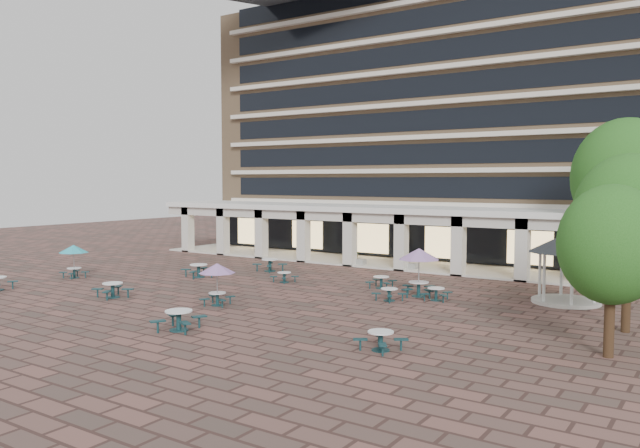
% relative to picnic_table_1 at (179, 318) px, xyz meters
% --- Properties ---
extents(ground, '(120.00, 120.00, 0.00)m').
position_rel_picnic_table_1_xyz_m(ground, '(-2.25, 8.77, -0.52)').
color(ground, brown).
rests_on(ground, ground).
extents(apartment_building, '(40.00, 15.50, 25.20)m').
position_rel_picnic_table_1_xyz_m(apartment_building, '(-2.25, 34.23, 12.08)').
color(apartment_building, '#A07E5A').
rests_on(apartment_building, ground).
extents(retail_arcade, '(42.00, 6.60, 4.40)m').
position_rel_picnic_table_1_xyz_m(retail_arcade, '(-2.25, 23.57, 2.48)').
color(retail_arcade, white).
rests_on(retail_arcade, ground).
extents(picnic_table_1, '(2.30, 2.30, 0.86)m').
position_rel_picnic_table_1_xyz_m(picnic_table_1, '(0.00, 0.00, 0.00)').
color(picnic_table_1, '#143C3E').
rests_on(picnic_table_1, ground).
extents(picnic_table_3, '(1.86, 1.86, 0.73)m').
position_rel_picnic_table_1_xyz_m(picnic_table_3, '(8.57, 2.01, -0.08)').
color(picnic_table_3, '#143C3E').
rests_on(picnic_table_3, ground).
extents(picnic_table_4, '(1.86, 1.86, 2.15)m').
position_rel_picnic_table_1_xyz_m(picnic_table_4, '(-16.25, 6.21, 1.31)').
color(picnic_table_4, '#143C3E').
rests_on(picnic_table_4, ground).
extents(picnic_table_5, '(2.07, 2.07, 0.81)m').
position_rel_picnic_table_1_xyz_m(picnic_table_5, '(-8.52, 3.24, -0.03)').
color(picnic_table_5, '#143C3E').
rests_on(picnic_table_5, ground).
extents(picnic_table_6, '(1.85, 1.85, 2.14)m').
position_rel_picnic_table_1_xyz_m(picnic_table_6, '(-2.33, 4.83, 1.30)').
color(picnic_table_6, '#143C3E').
rests_on(picnic_table_6, ground).
extents(picnic_table_7, '(1.76, 1.76, 0.67)m').
position_rel_picnic_table_1_xyz_m(picnic_table_7, '(4.36, 10.77, -0.12)').
color(picnic_table_7, '#143C3E').
rests_on(picnic_table_7, ground).
extents(picnic_table_8, '(2.35, 2.35, 0.86)m').
position_rel_picnic_table_1_xyz_m(picnic_table_8, '(-9.73, 10.93, -0.00)').
color(picnic_table_8, '#143C3E').
rests_on(picnic_table_8, ground).
extents(picnic_table_9, '(1.59, 1.59, 0.64)m').
position_rel_picnic_table_1_xyz_m(picnic_table_9, '(-3.85, 12.45, -0.13)').
color(picnic_table_9, '#143C3E').
rests_on(picnic_table_9, ground).
extents(picnic_table_10, '(1.75, 1.75, 0.71)m').
position_rel_picnic_table_1_xyz_m(picnic_table_10, '(2.17, 13.95, -0.09)').
color(picnic_table_10, '#143C3E').
rests_on(picnic_table_10, ground).
extents(picnic_table_11, '(2.28, 2.28, 2.63)m').
position_rel_picnic_table_1_xyz_m(picnic_table_11, '(5.11, 12.77, 1.72)').
color(picnic_table_11, '#143C3E').
rests_on(picnic_table_11, ground).
extents(picnic_table_12, '(2.14, 2.14, 0.87)m').
position_rel_picnic_table_1_xyz_m(picnic_table_12, '(-7.56, 15.68, 0.00)').
color(picnic_table_12, '#143C3E').
rests_on(picnic_table_12, ground).
extents(picnic_table_13, '(1.69, 1.69, 0.68)m').
position_rel_picnic_table_1_xyz_m(picnic_table_13, '(6.36, 12.25, -0.11)').
color(picnic_table_13, '#143C3E').
rests_on(picnic_table_13, ground).
extents(gazebo, '(3.87, 3.87, 3.60)m').
position_rel_picnic_table_1_xyz_m(gazebo, '(12.21, 15.39, 2.19)').
color(gazebo, beige).
rests_on(gazebo, ground).
extents(tree_east_a, '(4.48, 4.48, 7.47)m').
position_rel_picnic_table_1_xyz_m(tree_east_a, '(15.72, 10.24, 4.36)').
color(tree_east_a, '#452F1B').
rests_on(tree_east_a, ground).
extents(tree_east_b, '(3.73, 3.73, 6.22)m').
position_rel_picnic_table_1_xyz_m(tree_east_b, '(15.77, 5.80, 3.54)').
color(tree_east_b, '#452F1B').
rests_on(tree_east_b, ground).
extents(tree_east_c, '(5.94, 5.94, 9.90)m').
position_rel_picnic_table_1_xyz_m(tree_east_c, '(14.06, 20.99, 5.96)').
color(tree_east_c, '#452F1B').
rests_on(tree_east_c, ground).
extents(planter_left, '(1.50, 0.70, 1.17)m').
position_rel_picnic_table_1_xyz_m(planter_left, '(-4.13, 21.67, -0.08)').
color(planter_left, '#999994').
rests_on(planter_left, ground).
extents(planter_right, '(1.50, 0.82, 1.29)m').
position_rel_picnic_table_1_xyz_m(planter_right, '(0.09, 21.67, 0.02)').
color(planter_right, '#999994').
rests_on(planter_right, ground).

